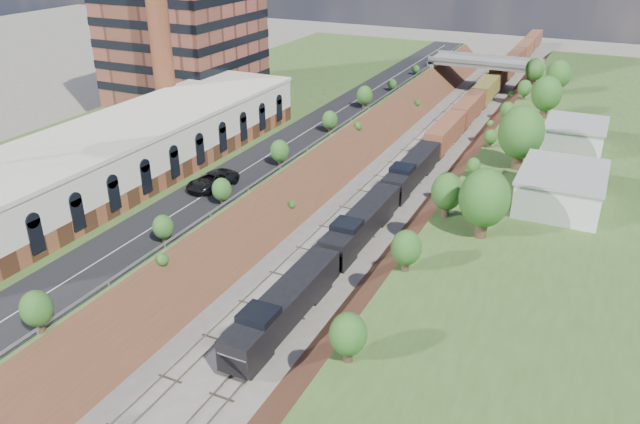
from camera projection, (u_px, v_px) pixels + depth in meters
platform_left at (201, 139)px, 102.69m from camera, size 44.00×180.00×5.00m
embankment_left at (322, 174)px, 95.18m from camera, size 10.00×180.00×10.00m
embankment_right at (465, 200)px, 86.61m from camera, size 10.00×180.00×10.00m
rail_left_track at (373, 183)px, 91.87m from camera, size 1.58×180.00×0.18m
rail_right_track at (407, 189)px, 89.84m from camera, size 1.58×180.00×0.18m
road at (295, 139)px, 94.78m from camera, size 8.00×180.00×0.10m
guardrail at (319, 140)px, 92.81m from camera, size 0.10×171.00×0.70m
commercial_building at (130, 149)px, 80.23m from camera, size 14.30×62.30×7.00m
overpass at (485, 69)px, 139.38m from camera, size 24.50×8.30×7.40m
white_building_near at (561, 189)px, 72.22m from camera, size 9.00×12.00×4.00m
white_building_far at (574, 136)px, 90.45m from camera, size 8.00×10.00×3.60m
tree_right_large at (485, 199)px, 63.94m from camera, size 5.25×5.25×7.61m
tree_left_crest at (136, 245)px, 59.85m from camera, size 2.45×2.45×3.55m
freight_train at (477, 100)px, 124.20m from camera, size 3.07×172.91×4.59m
suv at (212, 181)px, 77.03m from camera, size 4.62×7.55×1.95m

